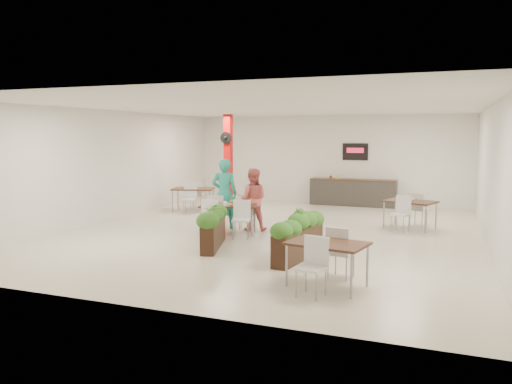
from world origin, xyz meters
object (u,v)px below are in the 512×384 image
at_px(side_table_b, 410,205).
at_px(side_table_c, 327,249).
at_px(planter_left, 213,225).
at_px(diner_woman, 252,199).
at_px(diner_man, 225,194).
at_px(red_column, 228,160).
at_px(side_table_a, 193,191).
at_px(main_table, 228,209).
at_px(service_counter, 353,192).
at_px(planter_right, 299,235).

xyz_separation_m(side_table_b, side_table_c, (-0.91, -5.89, -0.01)).
height_order(planter_left, side_table_c, planter_left).
bearing_deg(diner_woman, diner_man, -15.52).
distance_m(red_column, diner_man, 4.06).
bearing_deg(red_column, side_table_a, -121.10).
bearing_deg(side_table_c, diner_woman, 136.64).
distance_m(diner_man, side_table_a, 3.37).
height_order(red_column, main_table, red_column).
height_order(diner_woman, side_table_c, diner_woman).
bearing_deg(planter_left, side_table_a, 122.71).
distance_m(red_column, service_counter, 4.56).
xyz_separation_m(diner_woman, side_table_a, (-3.07, 2.47, -0.18)).
height_order(main_table, side_table_b, same).
bearing_deg(red_column, main_table, -66.03).
xyz_separation_m(diner_woman, planter_left, (-0.09, -2.17, -0.31)).
bearing_deg(main_table, diner_woman, 58.16).
xyz_separation_m(main_table, planter_right, (2.40, -1.89, -0.13)).
distance_m(red_column, side_table_c, 9.50).
xyz_separation_m(planter_left, side_table_b, (3.94, 3.92, 0.13)).
xyz_separation_m(planter_left, planter_right, (2.08, -0.38, -0.00)).
distance_m(service_counter, planter_right, 8.10).
xyz_separation_m(main_table, side_table_a, (-2.66, 3.13, 0.00)).
distance_m(planter_right, side_table_a, 7.13).
relative_size(planter_left, side_table_a, 1.08).
relative_size(service_counter, side_table_c, 1.80).
bearing_deg(side_table_b, side_table_a, -166.48).
xyz_separation_m(service_counter, planter_left, (-1.75, -7.72, 0.01)).
distance_m(main_table, side_table_b, 4.89).
height_order(planter_left, side_table_a, planter_left).
relative_size(main_table, side_table_c, 1.13).
height_order(red_column, planter_left, red_column).
bearing_deg(side_table_c, red_column, 135.25).
relative_size(service_counter, side_table_b, 1.80).
relative_size(diner_man, diner_woman, 1.15).
bearing_deg(side_table_c, planter_left, 158.19).
distance_m(diner_woman, side_table_a, 3.95).
bearing_deg(diner_man, service_counter, -129.43).
xyz_separation_m(diner_woman, side_table_c, (2.94, -4.14, -0.19)).
distance_m(diner_woman, planter_left, 2.19).
bearing_deg(side_table_a, side_table_c, -64.43).
height_order(planter_left, side_table_b, planter_left).
distance_m(red_column, side_table_a, 1.73).
height_order(diner_man, side_table_a, diner_man).
bearing_deg(red_column, side_table_c, -55.98).
xyz_separation_m(service_counter, side_table_a, (-4.73, -3.08, 0.15)).
distance_m(red_column, diner_woman, 4.44).
bearing_deg(main_table, side_table_c, -46.10).
relative_size(main_table, side_table_b, 1.13).
xyz_separation_m(red_column, side_table_b, (6.19, -1.94, -1.01)).
xyz_separation_m(service_counter, planter_right, (0.34, -8.10, 0.01)).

